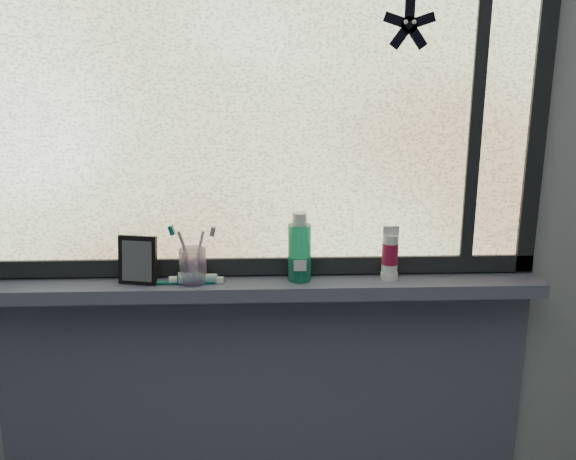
# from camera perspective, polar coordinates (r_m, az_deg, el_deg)

# --- Properties ---
(wall_back) EXTENTS (3.00, 0.01, 2.50)m
(wall_back) POSITION_cam_1_polar(r_m,az_deg,el_deg) (1.85, -2.47, 3.00)
(wall_back) COLOR #9EA3A8
(wall_back) RESTS_ON ground
(windowsill) EXTENTS (1.62, 0.14, 0.04)m
(windowsill) POSITION_cam_1_polar(r_m,az_deg,el_deg) (1.85, -2.39, -5.10)
(windowsill) COLOR #52556D
(windowsill) RESTS_ON wall_back
(sill_apron) EXTENTS (1.62, 0.02, 0.98)m
(sill_apron) POSITION_cam_1_polar(r_m,az_deg,el_deg) (2.13, -2.23, -17.48)
(sill_apron) COLOR #52556D
(sill_apron) RESTS_ON floor
(window_pane) EXTENTS (1.50, 0.01, 1.00)m
(window_pane) POSITION_cam_1_polar(r_m,az_deg,el_deg) (1.78, -2.58, 11.65)
(window_pane) COLOR silver
(window_pane) RESTS_ON wall_back
(frame_bottom) EXTENTS (1.60, 0.03, 0.05)m
(frame_bottom) POSITION_cam_1_polar(r_m,az_deg,el_deg) (1.87, -2.40, -3.16)
(frame_bottom) COLOR black
(frame_bottom) RESTS_ON windowsill
(frame_right) EXTENTS (0.05, 0.03, 1.10)m
(frame_right) POSITION_cam_1_polar(r_m,az_deg,el_deg) (1.94, 21.46, 10.92)
(frame_right) COLOR black
(frame_right) RESTS_ON wall_back
(frame_mullion) EXTENTS (0.03, 0.03, 1.00)m
(frame_mullion) POSITION_cam_1_polar(r_m,az_deg,el_deg) (1.87, 16.46, 11.24)
(frame_mullion) COLOR black
(frame_mullion) RESTS_ON wall_back
(starfish_sticker) EXTENTS (0.15, 0.02, 0.15)m
(starfish_sticker) POSITION_cam_1_polar(r_m,az_deg,el_deg) (1.81, 10.73, 17.48)
(starfish_sticker) COLOR black
(starfish_sticker) RESTS_ON window_pane
(vanity_mirror) EXTENTS (0.12, 0.08, 0.14)m
(vanity_mirror) POSITION_cam_1_polar(r_m,az_deg,el_deg) (1.85, -13.22, -2.61)
(vanity_mirror) COLOR black
(vanity_mirror) RESTS_ON windowsill
(toothpaste_tube) EXTENTS (0.19, 0.05, 0.03)m
(toothpaste_tube) POSITION_cam_1_polar(r_m,az_deg,el_deg) (1.83, -8.14, -4.22)
(toothpaste_tube) COLOR silver
(toothpaste_tube) RESTS_ON windowsill
(toothbrush_cup) EXTENTS (0.08, 0.08, 0.10)m
(toothbrush_cup) POSITION_cam_1_polar(r_m,az_deg,el_deg) (1.83, -8.45, -3.17)
(toothbrush_cup) COLOR #B495C5
(toothbrush_cup) RESTS_ON windowsill
(toothbrush_lying) EXTENTS (0.23, 0.02, 0.02)m
(toothbrush_lying) POSITION_cam_1_polar(r_m,az_deg,el_deg) (1.83, -9.52, -4.55)
(toothbrush_lying) COLOR #0C6C59
(toothbrush_lying) RESTS_ON windowsill
(mouthwash_bottle) EXTENTS (0.07, 0.07, 0.16)m
(mouthwash_bottle) POSITION_cam_1_polar(r_m,az_deg,el_deg) (1.81, 1.03, -1.51)
(mouthwash_bottle) COLOR #1C946C
(mouthwash_bottle) RESTS_ON windowsill
(cream_tube) EXTENTS (0.06, 0.06, 0.11)m
(cream_tube) POSITION_cam_1_polar(r_m,az_deg,el_deg) (1.85, 9.07, -1.87)
(cream_tube) COLOR silver
(cream_tube) RESTS_ON windowsill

